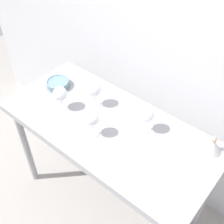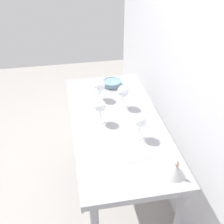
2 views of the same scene
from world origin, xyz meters
TOP-DOWN VIEW (x-y plane):
  - ground_plane at (0.00, 0.00)m, footprint 6.00×6.00m
  - back_wall at (0.00, 0.49)m, footprint 3.80×0.04m
  - steel_counter at (0.00, -0.01)m, footprint 1.40×0.65m
  - wine_glass_near_left at (-0.34, -0.08)m, footprint 0.09×0.09m
  - wine_glass_far_left at (-0.19, 0.08)m, footprint 0.09×0.09m
  - wine_glass_near_center at (-0.02, -0.12)m, footprint 0.08×0.08m
  - wine_glass_far_right at (0.20, 0.11)m, footprint 0.09×0.09m
  - tasting_sheet_upper at (0.36, 0.01)m, footprint 0.18×0.26m
  - tasting_bowl at (-0.52, 0.06)m, footprint 0.16×0.16m
  - decanter_funnel at (0.58, 0.22)m, footprint 0.12×0.12m

SIDE VIEW (x-z plane):
  - ground_plane at x=0.00m, z-range 0.00..0.00m
  - steel_counter at x=0.00m, z-range 0.34..1.24m
  - tasting_sheet_upper at x=0.36m, z-range 0.90..0.90m
  - tasting_bowl at x=-0.52m, z-range 0.90..0.95m
  - decanter_funnel at x=0.58m, z-range 0.88..1.01m
  - wine_glass_near_left at x=-0.34m, z-range 0.93..1.10m
  - wine_glass_far_right at x=0.20m, z-range 0.94..1.11m
  - wine_glass_near_center at x=-0.02m, z-range 0.94..1.11m
  - wine_glass_far_left at x=-0.19m, z-range 0.94..1.11m
  - back_wall at x=0.00m, z-range 0.00..2.60m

